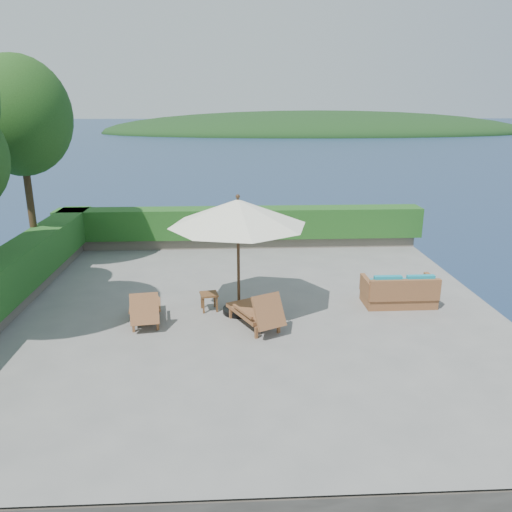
{
  "coord_description": "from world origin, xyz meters",
  "views": [
    {
      "loc": [
        -0.28,
        -11.07,
        4.7
      ],
      "look_at": [
        0.3,
        0.8,
        1.1
      ],
      "focal_mm": 35.0,
      "sensor_mm": 36.0,
      "label": 1
    }
  ],
  "objects_px": {
    "lounge_right": "(257,312)",
    "lounge_left": "(145,308)",
    "wicker_loveseat": "(399,292)",
    "side_table": "(209,296)",
    "patio_umbrella": "(238,214)"
  },
  "relations": [
    {
      "from": "patio_umbrella",
      "to": "lounge_left",
      "type": "relative_size",
      "value": 2.34
    },
    {
      "from": "lounge_left",
      "to": "lounge_right",
      "type": "height_order",
      "value": "lounge_right"
    },
    {
      "from": "side_table",
      "to": "wicker_loveseat",
      "type": "relative_size",
      "value": 0.27
    },
    {
      "from": "lounge_right",
      "to": "side_table",
      "type": "distance_m",
      "value": 1.51
    },
    {
      "from": "lounge_right",
      "to": "wicker_loveseat",
      "type": "relative_size",
      "value": 0.99
    },
    {
      "from": "lounge_left",
      "to": "wicker_loveseat",
      "type": "distance_m",
      "value": 6.06
    },
    {
      "from": "lounge_right",
      "to": "lounge_left",
      "type": "bearing_deg",
      "value": 144.85
    },
    {
      "from": "lounge_right",
      "to": "side_table",
      "type": "relative_size",
      "value": 3.61
    },
    {
      "from": "patio_umbrella",
      "to": "wicker_loveseat",
      "type": "relative_size",
      "value": 2.09
    },
    {
      "from": "side_table",
      "to": "lounge_right",
      "type": "bearing_deg",
      "value": -43.64
    },
    {
      "from": "lounge_left",
      "to": "lounge_right",
      "type": "bearing_deg",
      "value": -16.67
    },
    {
      "from": "wicker_loveseat",
      "to": "side_table",
      "type": "bearing_deg",
      "value": -179.32
    },
    {
      "from": "patio_umbrella",
      "to": "wicker_loveseat",
      "type": "distance_m",
      "value": 4.43
    },
    {
      "from": "patio_umbrella",
      "to": "side_table",
      "type": "relative_size",
      "value": 7.65
    },
    {
      "from": "lounge_right",
      "to": "wicker_loveseat",
      "type": "bearing_deg",
      "value": -9.01
    }
  ]
}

